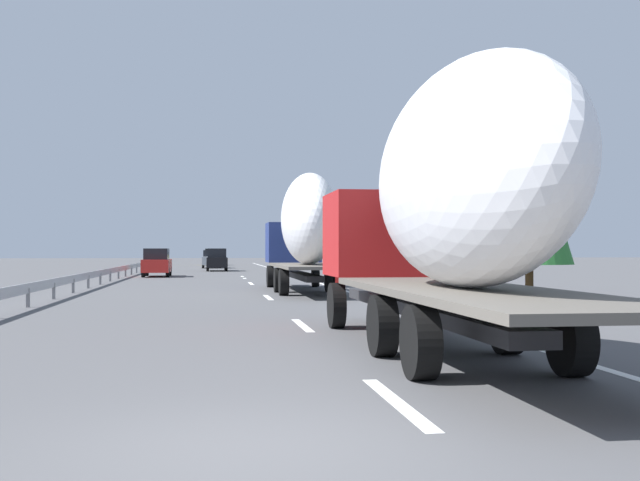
{
  "coord_description": "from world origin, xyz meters",
  "views": [
    {
      "loc": [
        -7.03,
        0.38,
        1.79
      ],
      "look_at": [
        22.97,
        -3.84,
        2.16
      ],
      "focal_mm": 44.06,
      "sensor_mm": 36.0,
      "label": 1
    }
  ],
  "objects_px": {
    "truck_trailing": "(446,199)",
    "car_yellow_coupe": "(212,257)",
    "truck_lead": "(305,229)",
    "car_silver_hatch": "(212,259)",
    "road_sign": "(318,245)",
    "car_black_suv": "(217,260)",
    "car_red_compact": "(157,263)"
  },
  "relations": [
    {
      "from": "car_silver_hatch",
      "to": "car_yellow_coupe",
      "type": "relative_size",
      "value": 0.96
    },
    {
      "from": "road_sign",
      "to": "car_red_compact",
      "type": "bearing_deg",
      "value": 78.56
    },
    {
      "from": "car_yellow_coupe",
      "to": "car_red_compact",
      "type": "relative_size",
      "value": 0.9
    },
    {
      "from": "truck_lead",
      "to": "car_red_compact",
      "type": "relative_size",
      "value": 2.68
    },
    {
      "from": "truck_lead",
      "to": "car_yellow_coupe",
      "type": "xyz_separation_m",
      "value": [
        60.82,
        3.71,
        -1.72
      ]
    },
    {
      "from": "car_red_compact",
      "to": "car_yellow_coupe",
      "type": "bearing_deg",
      "value": -5.4
    },
    {
      "from": "car_yellow_coupe",
      "to": "car_red_compact",
      "type": "height_order",
      "value": "car_yellow_coupe"
    },
    {
      "from": "truck_lead",
      "to": "car_red_compact",
      "type": "height_order",
      "value": "truck_lead"
    },
    {
      "from": "car_silver_hatch",
      "to": "road_sign",
      "type": "relative_size",
      "value": 1.37
    },
    {
      "from": "truck_lead",
      "to": "car_black_suv",
      "type": "bearing_deg",
      "value": 5.55
    },
    {
      "from": "car_yellow_coupe",
      "to": "truck_lead",
      "type": "bearing_deg",
      "value": -176.51
    },
    {
      "from": "car_black_suv",
      "to": "car_red_compact",
      "type": "bearing_deg",
      "value": 163.51
    },
    {
      "from": "car_yellow_coupe",
      "to": "road_sign",
      "type": "xyz_separation_m",
      "value": [
        -42.13,
        -6.81,
        1.13
      ]
    },
    {
      "from": "car_black_suv",
      "to": "road_sign",
      "type": "height_order",
      "value": "road_sign"
    },
    {
      "from": "truck_lead",
      "to": "car_silver_hatch",
      "type": "height_order",
      "value": "truck_lead"
    },
    {
      "from": "car_silver_hatch",
      "to": "car_black_suv",
      "type": "distance_m",
      "value": 10.87
    },
    {
      "from": "car_red_compact",
      "to": "car_silver_hatch",
      "type": "bearing_deg",
      "value": -8.48
    },
    {
      "from": "car_black_suv",
      "to": "road_sign",
      "type": "bearing_deg",
      "value": -158.04
    },
    {
      "from": "car_black_suv",
      "to": "car_yellow_coupe",
      "type": "height_order",
      "value": "car_yellow_coupe"
    },
    {
      "from": "truck_trailing",
      "to": "car_yellow_coupe",
      "type": "height_order",
      "value": "truck_trailing"
    },
    {
      "from": "truck_trailing",
      "to": "car_yellow_coupe",
      "type": "distance_m",
      "value": 80.82
    },
    {
      "from": "truck_lead",
      "to": "car_silver_hatch",
      "type": "xyz_separation_m",
      "value": [
        45.6,
        3.8,
        -1.78
      ]
    },
    {
      "from": "car_silver_hatch",
      "to": "truck_lead",
      "type": "bearing_deg",
      "value": -175.23
    },
    {
      "from": "truck_trailing",
      "to": "car_red_compact",
      "type": "relative_size",
      "value": 2.8
    },
    {
      "from": "truck_lead",
      "to": "road_sign",
      "type": "height_order",
      "value": "truck_lead"
    },
    {
      "from": "truck_lead",
      "to": "car_red_compact",
      "type": "bearing_deg",
      "value": 19.79
    },
    {
      "from": "truck_lead",
      "to": "car_yellow_coupe",
      "type": "height_order",
      "value": "truck_lead"
    },
    {
      "from": "truck_lead",
      "to": "road_sign",
      "type": "xyz_separation_m",
      "value": [
        18.69,
        -3.1,
        -0.59
      ]
    },
    {
      "from": "car_black_suv",
      "to": "car_yellow_coupe",
      "type": "distance_m",
      "value": 26.07
    },
    {
      "from": "car_silver_hatch",
      "to": "car_black_suv",
      "type": "relative_size",
      "value": 0.89
    },
    {
      "from": "road_sign",
      "to": "truck_trailing",
      "type": "bearing_deg",
      "value": 175.41
    },
    {
      "from": "truck_trailing",
      "to": "car_silver_hatch",
      "type": "relative_size",
      "value": 3.23
    }
  ]
}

